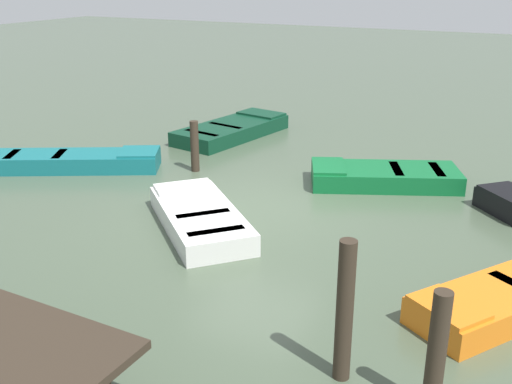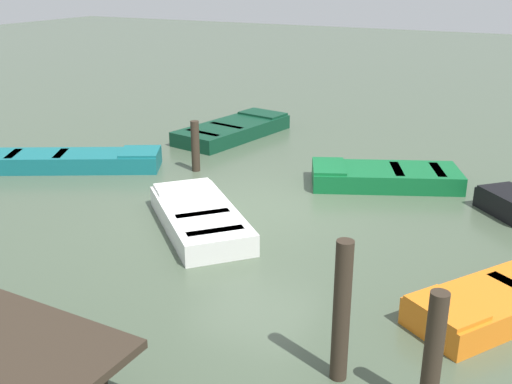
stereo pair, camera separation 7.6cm
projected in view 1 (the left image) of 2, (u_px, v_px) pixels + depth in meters
name	position (u px, v px, depth m)	size (l,w,h in m)	color
ground_plane	(256.00, 208.00, 12.37)	(80.00, 80.00, 0.00)	#475642
rowboat_green	(383.00, 176.00, 13.62)	(3.53, 2.54, 0.46)	#0F602D
rowboat_teal	(75.00, 161.00, 14.70)	(4.15, 2.90, 0.46)	#14666B
rowboat_orange	(502.00, 299.00, 8.53)	(2.46, 2.99, 0.46)	orange
rowboat_dark_green	(232.00, 129.00, 17.57)	(2.10, 3.92, 0.46)	#0C3823
rowboat_white	(200.00, 217.00, 11.35)	(3.10, 3.01, 0.46)	silver
mooring_piling_far_left	(345.00, 312.00, 6.94)	(0.21, 0.21, 1.80)	#33281E
mooring_piling_far_right	(437.00, 354.00, 6.44)	(0.21, 0.21, 1.50)	#33281E
mooring_piling_mid_right	(195.00, 146.00, 14.44)	(0.20, 0.20, 1.23)	#33281E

